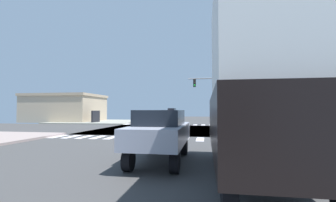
{
  "coord_description": "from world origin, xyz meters",
  "views": [
    {
      "loc": [
        3.66,
        -22.39,
        1.88
      ],
      "look_at": [
        -1.46,
        8.48,
        3.1
      ],
      "focal_mm": 24.78,
      "sensor_mm": 36.0,
      "label": 1
    }
  ],
  "objects_px": {
    "sedan_outer_3": "(166,114)",
    "traffic_signal_mast": "(220,88)",
    "bank_building": "(66,108)",
    "sedan_crossing_1": "(161,131)",
    "pickup_nearside_1": "(268,116)",
    "box_truck_trailing_3": "(257,85)",
    "suv_queued_1": "(172,112)",
    "street_lamp": "(228,92)"
  },
  "relations": [
    {
      "from": "sedan_outer_3",
      "to": "traffic_signal_mast",
      "type": "bearing_deg",
      "value": 117.25
    },
    {
      "from": "traffic_signal_mast",
      "to": "sedan_outer_3",
      "type": "relative_size",
      "value": 1.55
    },
    {
      "from": "bank_building",
      "to": "sedan_outer_3",
      "type": "relative_size",
      "value": 2.88
    },
    {
      "from": "traffic_signal_mast",
      "to": "sedan_crossing_1",
      "type": "relative_size",
      "value": 1.55
    },
    {
      "from": "pickup_nearside_1",
      "to": "box_truck_trailing_3",
      "type": "height_order",
      "value": "box_truck_trailing_3"
    },
    {
      "from": "sedan_outer_3",
      "to": "suv_queued_1",
      "type": "bearing_deg",
      "value": -90.0
    },
    {
      "from": "traffic_signal_mast",
      "to": "box_truck_trailing_3",
      "type": "height_order",
      "value": "traffic_signal_mast"
    },
    {
      "from": "sedan_crossing_1",
      "to": "sedan_outer_3",
      "type": "distance_m",
      "value": 41.8
    },
    {
      "from": "sedan_crossing_1",
      "to": "suv_queued_1",
      "type": "relative_size",
      "value": 0.93
    },
    {
      "from": "bank_building",
      "to": "suv_queued_1",
      "type": "relative_size",
      "value": 2.69
    },
    {
      "from": "street_lamp",
      "to": "sedan_crossing_1",
      "type": "bearing_deg",
      "value": -98.96
    },
    {
      "from": "sedan_crossing_1",
      "to": "sedan_outer_3",
      "type": "height_order",
      "value": "same"
    },
    {
      "from": "bank_building",
      "to": "box_truck_trailing_3",
      "type": "bearing_deg",
      "value": -49.41
    },
    {
      "from": "bank_building",
      "to": "pickup_nearside_1",
      "type": "bearing_deg",
      "value": -16.47
    },
    {
      "from": "suv_queued_1",
      "to": "street_lamp",
      "type": "bearing_deg",
      "value": 128.89
    },
    {
      "from": "sedan_outer_3",
      "to": "box_truck_trailing_3",
      "type": "bearing_deg",
      "value": 103.07
    },
    {
      "from": "street_lamp",
      "to": "suv_queued_1",
      "type": "relative_size",
      "value": 1.92
    },
    {
      "from": "traffic_signal_mast",
      "to": "sedan_outer_3",
      "type": "height_order",
      "value": "traffic_signal_mast"
    },
    {
      "from": "traffic_signal_mast",
      "to": "pickup_nearside_1",
      "type": "xyz_separation_m",
      "value": [
        4.66,
        -3.53,
        -3.34
      ]
    },
    {
      "from": "bank_building",
      "to": "pickup_nearside_1",
      "type": "relative_size",
      "value": 2.43
    },
    {
      "from": "sedan_crossing_1",
      "to": "box_truck_trailing_3",
      "type": "xyz_separation_m",
      "value": [
        3.0,
        -1.86,
        1.45
      ]
    },
    {
      "from": "traffic_signal_mast",
      "to": "suv_queued_1",
      "type": "distance_m",
      "value": 30.88
    },
    {
      "from": "bank_building",
      "to": "sedan_outer_3",
      "type": "height_order",
      "value": "bank_building"
    },
    {
      "from": "suv_queued_1",
      "to": "sedan_outer_3",
      "type": "bearing_deg",
      "value": 90.0
    },
    {
      "from": "street_lamp",
      "to": "sedan_outer_3",
      "type": "relative_size",
      "value": 2.05
    },
    {
      "from": "bank_building",
      "to": "pickup_nearside_1",
      "type": "xyz_separation_m",
      "value": [
        29.0,
        -8.57,
        -0.91
      ]
    },
    {
      "from": "suv_queued_1",
      "to": "traffic_signal_mast",
      "type": "bearing_deg",
      "value": 109.74
    },
    {
      "from": "box_truck_trailing_3",
      "to": "sedan_outer_3",
      "type": "distance_m",
      "value": 44.24
    },
    {
      "from": "street_lamp",
      "to": "sedan_crossing_1",
      "type": "xyz_separation_m",
      "value": [
        -5.44,
        -34.54,
        -4.1
      ]
    },
    {
      "from": "pickup_nearside_1",
      "to": "sedan_outer_3",
      "type": "xyz_separation_m",
      "value": [
        -15.04,
        23.67,
        -0.17
      ]
    },
    {
      "from": "sedan_crossing_1",
      "to": "sedan_outer_3",
      "type": "xyz_separation_m",
      "value": [
        -7.0,
        41.21,
        0.0
      ]
    },
    {
      "from": "pickup_nearside_1",
      "to": "street_lamp",
      "type": "bearing_deg",
      "value": -171.34
    },
    {
      "from": "sedan_crossing_1",
      "to": "box_truck_trailing_3",
      "type": "bearing_deg",
      "value": -31.74
    },
    {
      "from": "suv_queued_1",
      "to": "pickup_nearside_1",
      "type": "bearing_deg",
      "value": 114.87
    },
    {
      "from": "bank_building",
      "to": "suv_queued_1",
      "type": "bearing_deg",
      "value": 59.66
    },
    {
      "from": "bank_building",
      "to": "pickup_nearside_1",
      "type": "height_order",
      "value": "bank_building"
    },
    {
      "from": "pickup_nearside_1",
      "to": "suv_queued_1",
      "type": "distance_m",
      "value": 35.75
    },
    {
      "from": "pickup_nearside_1",
      "to": "sedan_outer_3",
      "type": "height_order",
      "value": "pickup_nearside_1"
    },
    {
      "from": "pickup_nearside_1",
      "to": "box_truck_trailing_3",
      "type": "relative_size",
      "value": 0.71
    },
    {
      "from": "bank_building",
      "to": "traffic_signal_mast",
      "type": "bearing_deg",
      "value": -11.71
    },
    {
      "from": "sedan_crossing_1",
      "to": "suv_queued_1",
      "type": "xyz_separation_m",
      "value": [
        -7.0,
        49.97,
        0.28
      ]
    },
    {
      "from": "sedan_crossing_1",
      "to": "sedan_outer_3",
      "type": "relative_size",
      "value": 1.0
    }
  ]
}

